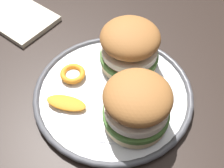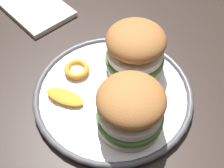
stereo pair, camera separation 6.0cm
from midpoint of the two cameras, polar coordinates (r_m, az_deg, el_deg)
name	(u,v)px [view 2 (the right image)]	position (r m, az deg, el deg)	size (l,w,h in m)	color
dining_table	(120,115)	(0.74, 3.81, -5.61)	(1.19, 0.93, 0.75)	black
dinner_plate	(112,94)	(0.63, 2.71, -1.89)	(0.31, 0.31, 0.02)	white
sandwich_half_left	(135,49)	(0.63, 6.85, 6.09)	(0.16, 0.16, 0.10)	beige
sandwich_half_right	(131,108)	(0.54, 6.46, -4.38)	(0.15, 0.15, 0.10)	beige
orange_peel_curled	(77,69)	(0.65, -3.69, 2.45)	(0.05, 0.05, 0.01)	orange
orange_peel_strip_long	(65,97)	(0.61, -5.61, -2.48)	(0.08, 0.04, 0.01)	orange
folded_napkin	(36,8)	(0.84, -11.37, 12.97)	(0.18, 0.12, 0.01)	beige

